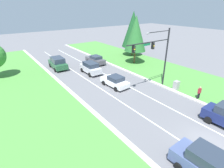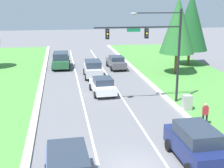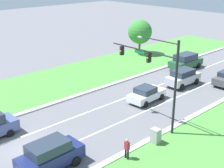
% 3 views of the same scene
% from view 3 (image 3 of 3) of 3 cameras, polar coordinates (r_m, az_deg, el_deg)
% --- Properties ---
extents(ground_plane, '(160.00, 160.00, 0.00)m').
position_cam_3_polar(ground_plane, '(25.17, -15.58, -11.35)').
color(ground_plane, slate).
extents(lane_stripe_inner_left, '(0.14, 81.00, 0.01)m').
position_cam_3_polar(lane_stripe_inner_left, '(26.59, -17.43, -9.72)').
color(lane_stripe_inner_left, white).
rests_on(lane_stripe_inner_left, ground_plane).
extents(lane_stripe_inner_right, '(0.14, 81.00, 0.01)m').
position_cam_3_polar(lane_stripe_inner_right, '(23.80, -13.49, -13.15)').
color(lane_stripe_inner_right, white).
rests_on(lane_stripe_inner_right, ground_plane).
extents(traffic_signal_mast, '(7.19, 0.41, 7.90)m').
position_cam_3_polar(traffic_signal_mast, '(25.77, 8.06, 2.85)').
color(traffic_signal_mast, black).
rests_on(traffic_signal_mast, ground_plane).
extents(silver_suv, '(2.13, 4.58, 1.94)m').
position_cam_3_polar(silver_suv, '(37.20, 12.85, 1.25)').
color(silver_suv, silver).
rests_on(silver_suv, ground_plane).
extents(navy_suv, '(2.23, 4.61, 2.06)m').
position_cam_3_polar(navy_suv, '(22.05, -11.29, -12.65)').
color(navy_suv, navy).
rests_on(navy_suv, ground_plane).
extents(forest_suv, '(2.45, 5.14, 2.07)m').
position_cam_3_polar(forest_suv, '(43.56, 13.32, 4.11)').
color(forest_suv, '#235633').
rests_on(forest_suv, ground_plane).
extents(white_sedan, '(2.26, 4.43, 1.59)m').
position_cam_3_polar(white_sedan, '(32.22, 6.32, -1.80)').
color(white_sedan, white).
rests_on(white_sedan, ground_plane).
extents(utility_cabinet, '(0.70, 0.60, 1.29)m').
position_cam_3_polar(utility_cabinet, '(24.85, 7.96, -9.44)').
color(utility_cabinet, '#9E9E99').
rests_on(utility_cabinet, ground_plane).
extents(pedestrian, '(0.40, 0.26, 1.69)m').
position_cam_3_polar(pedestrian, '(22.64, 2.74, -11.62)').
color(pedestrian, black).
rests_on(pedestrian, ground_plane).
extents(oak_near_left_tree, '(3.74, 3.74, 5.46)m').
position_cam_3_polar(oak_near_left_tree, '(49.33, 5.13, 9.48)').
color(oak_near_left_tree, brown).
rests_on(oak_near_left_tree, ground_plane).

